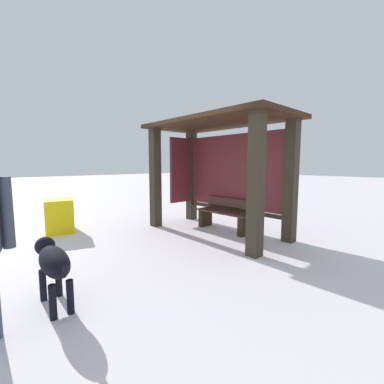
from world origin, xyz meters
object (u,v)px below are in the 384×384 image
at_px(bench_left_inside, 225,216).
at_px(grit_bin, 60,216).
at_px(bus_shelter, 218,158).
at_px(dog, 53,262).

height_order(bench_left_inside, grit_bin, grit_bin).
height_order(bus_shelter, grit_bin, bus_shelter).
bearing_deg(bus_shelter, grit_bin, -131.24).
height_order(bench_left_inside, dog, bench_left_inside).
bearing_deg(bench_left_inside, bus_shelter, -121.58).
height_order(bus_shelter, dog, bus_shelter).
distance_m(bus_shelter, grit_bin, 3.77).
relative_size(bus_shelter, bench_left_inside, 2.42).
distance_m(bench_left_inside, dog, 3.85).
bearing_deg(dog, bench_left_inside, 101.86).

